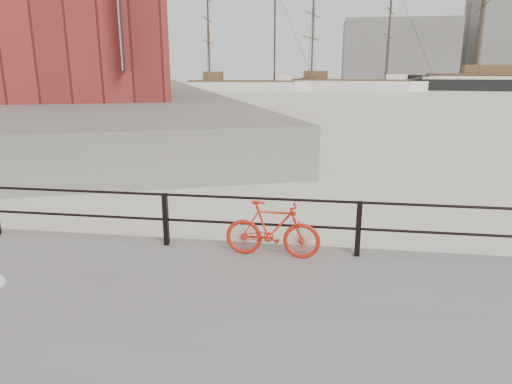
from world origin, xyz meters
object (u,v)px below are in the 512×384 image
at_px(bicycle, 272,229).
at_px(workboat_near, 50,108).
at_px(workboat_far, 81,100).
at_px(schooner_left, 242,91).
at_px(schooner_mid, 347,90).

xyz_separation_m(bicycle, workboat_near, (-26.01, 34.50, -0.85)).
relative_size(workboat_near, workboat_far, 1.03).
bearing_deg(workboat_near, schooner_left, 33.03).
bearing_deg(schooner_mid, schooner_left, -149.82).
bearing_deg(workboat_near, workboat_far, 63.49).
distance_m(bicycle, workboat_far, 54.04).
bearing_deg(schooner_mid, workboat_near, -110.25).
bearing_deg(schooner_left, workboat_near, -111.18).
distance_m(bicycle, workboat_near, 43.22).
xyz_separation_m(workboat_near, workboat_far, (-2.89, 11.16, 0.00)).
bearing_deg(schooner_left, schooner_mid, 12.07).
height_order(bicycle, schooner_left, schooner_left).
relative_size(bicycle, schooner_mid, 0.05).
bearing_deg(bicycle, workboat_far, 125.34).
bearing_deg(workboat_near, schooner_mid, 15.84).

